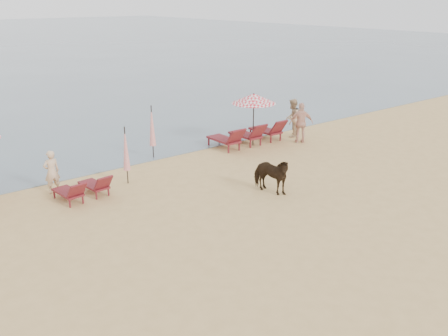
# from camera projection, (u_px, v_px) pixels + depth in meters

# --- Properties ---
(ground) EXTENTS (120.00, 120.00, 0.00)m
(ground) POSITION_uv_depth(u_px,v_px,m) (344.00, 258.00, 12.89)
(ground) COLOR tan
(ground) RESTS_ON ground
(lounger_cluster_left) EXTENTS (1.66, 1.60, 0.55)m
(lounger_cluster_left) POSITION_uv_depth(u_px,v_px,m) (84.00, 188.00, 16.53)
(lounger_cluster_left) COLOR maroon
(lounger_cluster_left) RESTS_ON ground
(lounger_cluster_right) EXTENTS (3.26, 1.93, 0.72)m
(lounger_cluster_right) POSITION_uv_depth(u_px,v_px,m) (249.00, 134.00, 22.57)
(lounger_cluster_right) COLOR maroon
(lounger_cluster_right) RESTS_ON ground
(umbrella_open_right) EXTENTS (1.95, 1.95, 2.38)m
(umbrella_open_right) POSITION_uv_depth(u_px,v_px,m) (254.00, 98.00, 21.88)
(umbrella_open_right) COLOR black
(umbrella_open_right) RESTS_ON ground
(umbrella_closed_left) EXTENTS (0.26, 0.26, 2.11)m
(umbrella_closed_left) POSITION_uv_depth(u_px,v_px,m) (126.00, 149.00, 17.60)
(umbrella_closed_left) COLOR black
(umbrella_closed_left) RESTS_ON ground
(umbrella_closed_right) EXTENTS (0.27, 0.27, 2.23)m
(umbrella_closed_right) POSITION_uv_depth(u_px,v_px,m) (152.00, 126.00, 20.39)
(umbrella_closed_right) COLOR black
(umbrella_closed_right) RESTS_ON ground
(cow) EXTENTS (1.03, 1.66, 1.30)m
(cow) POSITION_uv_depth(u_px,v_px,m) (270.00, 175.00, 16.93)
(cow) COLOR black
(cow) RESTS_ON ground
(beachgoer_left) EXTENTS (0.56, 0.37, 1.50)m
(beachgoer_left) POSITION_uv_depth(u_px,v_px,m) (52.00, 172.00, 16.95)
(beachgoer_left) COLOR tan
(beachgoer_left) RESTS_ON ground
(beachgoer_right_a) EXTENTS (1.11, 1.03, 1.82)m
(beachgoer_right_a) POSITION_uv_depth(u_px,v_px,m) (292.00, 118.00, 23.73)
(beachgoer_right_a) COLOR tan
(beachgoer_right_a) RESTS_ON ground
(beachgoer_right_b) EXTENTS (1.16, 0.98, 1.85)m
(beachgoer_right_b) POSITION_uv_depth(u_px,v_px,m) (301.00, 123.00, 22.72)
(beachgoer_right_b) COLOR #D89E87
(beachgoer_right_b) RESTS_ON ground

